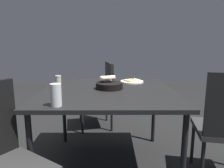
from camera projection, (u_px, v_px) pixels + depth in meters
The scene contains 7 objects.
ground at pixel (108, 166), 2.00m from camera, with size 8.00×8.00×0.00m, color black.
dining_table at pixel (108, 96), 1.86m from camera, with size 1.15×1.14×0.74m.
pizza_plate at pixel (132, 81), 2.19m from camera, with size 0.24×0.24×0.04m.
bread_basket at pixel (109, 85), 1.89m from camera, with size 0.24×0.24×0.12m.
beer_glass at pixel (56, 96), 1.37m from camera, with size 0.07×0.07×0.15m.
pepper_shaker at pixel (58, 81), 2.05m from camera, with size 0.06×0.06×0.09m.
chair_near at pixel (101, 90), 2.84m from camera, with size 0.52×0.52×0.88m.
Camera 1 is at (-0.03, 1.80, 1.15)m, focal length 33.90 mm.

